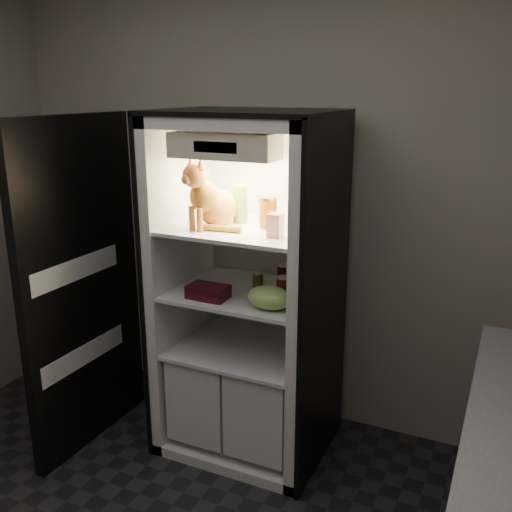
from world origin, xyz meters
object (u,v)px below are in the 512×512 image
(salsa_jar, at_px, (268,212))
(soda_can_b, at_px, (297,287))
(condiment_jar, at_px, (258,279))
(pepper_jar, at_px, (301,208))
(soda_can_c, at_px, (284,290))
(berry_box_left, at_px, (202,291))
(soda_can_a, at_px, (284,277))
(berry_box_right, at_px, (214,293))
(tabby_cat, at_px, (211,201))
(cream_carton, at_px, (275,225))
(mayo_tub, at_px, (267,211))
(refrigerator, at_px, (250,312))
(parmesan_shaker, at_px, (240,204))
(grape_bag, at_px, (270,298))

(salsa_jar, height_order, soda_can_b, salsa_jar)
(condiment_jar, bearing_deg, pepper_jar, 12.70)
(soda_can_c, height_order, berry_box_left, soda_can_c)
(soda_can_a, relative_size, berry_box_right, 1.00)
(salsa_jar, relative_size, soda_can_c, 1.15)
(soda_can_b, xyz_separation_m, soda_can_c, (-0.04, -0.07, 0.00))
(pepper_jar, relative_size, condiment_jar, 2.33)
(tabby_cat, bearing_deg, cream_carton, 11.64)
(mayo_tub, distance_m, salsa_jar, 0.11)
(soda_can_b, bearing_deg, pepper_jar, 106.02)
(refrigerator, relative_size, tabby_cat, 5.13)
(tabby_cat, relative_size, soda_can_a, 2.77)
(pepper_jar, bearing_deg, condiment_jar, -167.30)
(parmesan_shaker, xyz_separation_m, berry_box_right, (-0.02, -0.26, -0.42))
(refrigerator, distance_m, salsa_jar, 0.59)
(cream_carton, bearing_deg, condiment_jar, 131.92)
(refrigerator, distance_m, berry_box_right, 0.32)
(mayo_tub, bearing_deg, refrigerator, -141.09)
(berry_box_right, bearing_deg, refrigerator, 71.62)
(soda_can_b, relative_size, soda_can_c, 0.99)
(soda_can_b, bearing_deg, condiment_jar, 159.41)
(soda_can_c, distance_m, berry_box_right, 0.36)
(soda_can_c, bearing_deg, grape_bag, -109.59)
(refrigerator, xyz_separation_m, condiment_jar, (0.04, 0.01, 0.19))
(berry_box_left, bearing_deg, condiment_jar, 53.08)
(pepper_jar, height_order, condiment_jar, pepper_jar)
(grape_bag, xyz_separation_m, berry_box_left, (-0.38, 0.00, -0.02))
(parmesan_shaker, relative_size, soda_can_c, 1.45)
(tabby_cat, distance_m, soda_can_c, 0.58)
(soda_can_b, bearing_deg, cream_carton, -124.01)
(cream_carton, relative_size, berry_box_right, 0.86)
(tabby_cat, distance_m, salsa_jar, 0.30)
(grape_bag, bearing_deg, soda_can_c, 70.41)
(salsa_jar, relative_size, berry_box_right, 1.20)
(soda_can_a, bearing_deg, cream_carton, -77.89)
(parmesan_shaker, height_order, pepper_jar, parmesan_shaker)
(mayo_tub, relative_size, grape_bag, 0.58)
(refrigerator, height_order, cream_carton, refrigerator)
(mayo_tub, height_order, soda_can_a, mayo_tub)
(tabby_cat, bearing_deg, salsa_jar, 40.96)
(pepper_jar, height_order, grape_bag, pepper_jar)
(soda_can_c, height_order, berry_box_right, soda_can_c)
(soda_can_b, bearing_deg, refrigerator, 164.50)
(refrigerator, distance_m, cream_carton, 0.63)
(soda_can_b, distance_m, berry_box_left, 0.49)
(parmesan_shaker, height_order, soda_can_b, parmesan_shaker)
(soda_can_b, bearing_deg, soda_can_c, -122.05)
(parmesan_shaker, xyz_separation_m, berry_box_left, (-0.10, -0.25, -0.42))
(tabby_cat, xyz_separation_m, parmesan_shaker, (0.09, 0.16, -0.04))
(refrigerator, bearing_deg, pepper_jar, 13.97)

